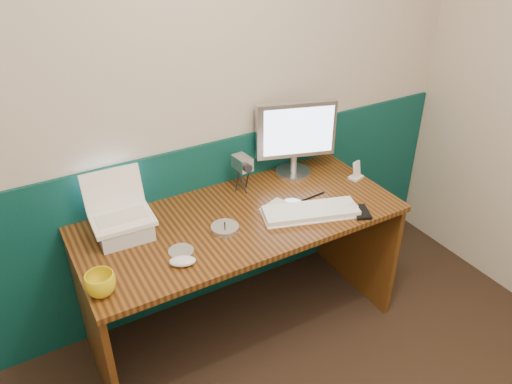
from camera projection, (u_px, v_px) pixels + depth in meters
back_wall at (172, 103)px, 2.40m from camera, size 3.50×0.04×2.50m
wainscot at (184, 231)px, 2.78m from camera, size 3.48×0.02×1.00m
desk at (242, 275)px, 2.65m from camera, size 1.60×0.70×0.75m
laptop_riser at (124, 229)px, 2.30m from camera, size 0.25×0.21×0.08m
laptop at (119, 200)px, 2.22m from camera, size 0.28×0.22×0.23m
monitor at (295, 138)px, 2.73m from camera, size 0.45×0.25×0.44m
keyboard at (311, 212)px, 2.47m from camera, size 0.49×0.29×0.03m
mouse_right at (350, 209)px, 2.48m from camera, size 0.13×0.10×0.04m
mouse_left at (182, 261)px, 2.13m from camera, size 0.13×0.11×0.04m
mug at (101, 284)px, 1.96m from camera, size 0.15×0.15×0.10m
camcorder at (242, 176)px, 2.63m from camera, size 0.09×0.12×0.18m
cd_spindle at (225, 229)px, 2.35m from camera, size 0.13×0.13×0.03m
cd_loose_a at (181, 251)px, 2.22m from camera, size 0.11×0.11×0.00m
cd_loose_b at (292, 204)px, 2.56m from camera, size 0.11×0.11×0.00m
pen at (313, 196)px, 2.61m from camera, size 0.15×0.02×0.01m
papers at (275, 207)px, 2.53m from camera, size 0.18×0.15×0.00m
dock at (356, 177)px, 2.78m from camera, size 0.09×0.07×0.01m
music_player at (357, 169)px, 2.76m from camera, size 0.06×0.04×0.09m
pda at (361, 212)px, 2.48m from camera, size 0.12×0.15×0.01m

